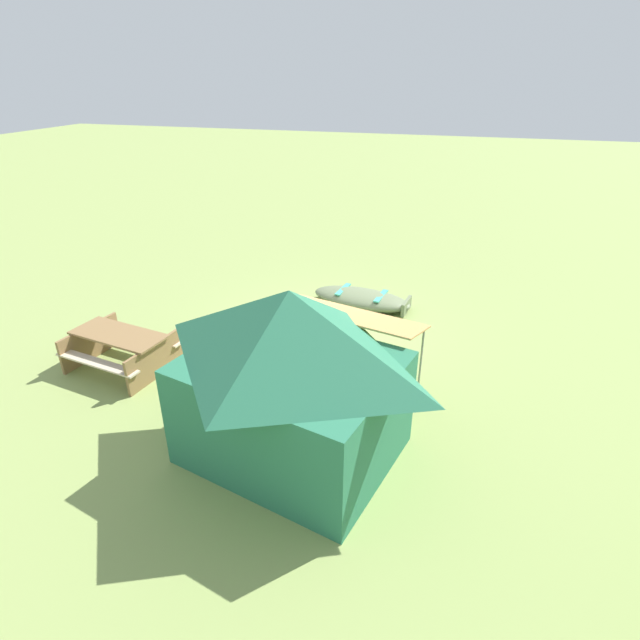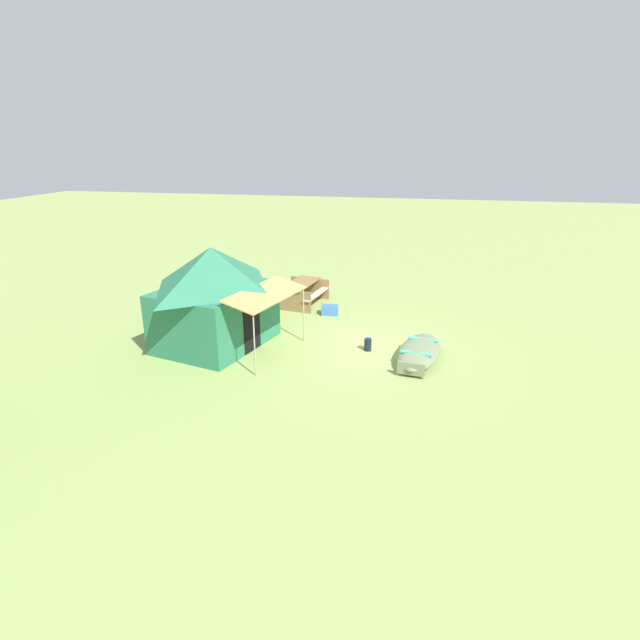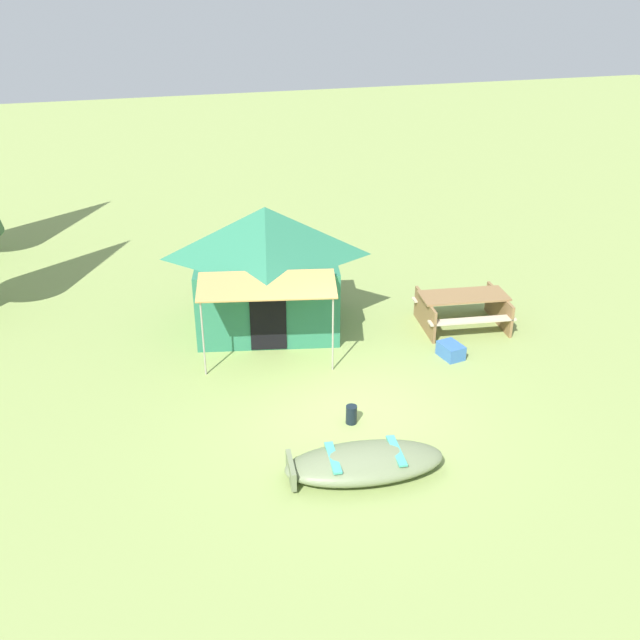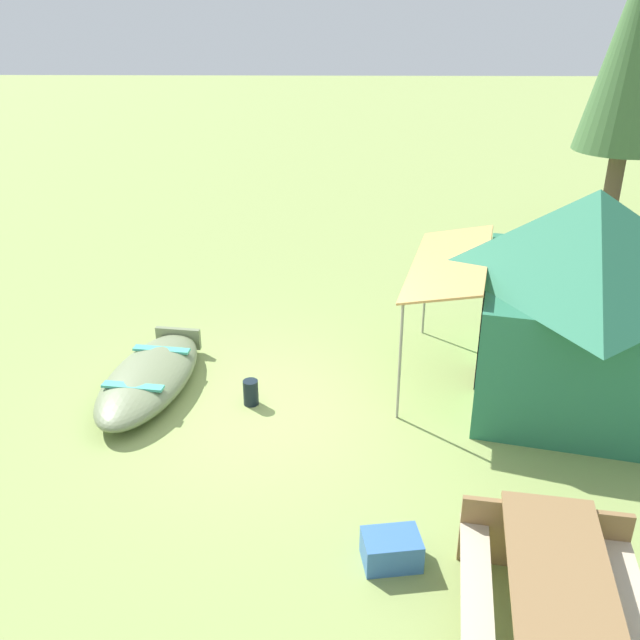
# 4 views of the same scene
# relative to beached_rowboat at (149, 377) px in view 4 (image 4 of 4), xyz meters

# --- Properties ---
(ground_plane) EXTENTS (80.00, 80.00, 0.00)m
(ground_plane) POSITION_rel_beached_rowboat_xyz_m (0.46, 1.70, -0.22)
(ground_plane) COLOR #889D53
(beached_rowboat) EXTENTS (2.70, 1.41, 0.42)m
(beached_rowboat) POSITION_rel_beached_rowboat_xyz_m (0.00, 0.00, 0.00)
(beached_rowboat) COLOR #6D7A55
(beached_rowboat) RESTS_ON ground_plane
(canvas_cabin_tent) EXTENTS (3.81, 4.14, 2.80)m
(canvas_cabin_tent) POSITION_rel_beached_rowboat_xyz_m (-0.12, 5.69, 1.23)
(canvas_cabin_tent) COLOR #297150
(canvas_cabin_tent) RESTS_ON ground_plane
(picnic_table) EXTENTS (2.16, 1.80, 0.78)m
(picnic_table) POSITION_rel_beached_rowboat_xyz_m (4.06, 4.30, 0.28)
(picnic_table) COLOR olive
(picnic_table) RESTS_ON ground_plane
(cooler_box) EXTENTS (0.46, 0.60, 0.31)m
(cooler_box) POSITION_rel_beached_rowboat_xyz_m (3.14, 3.05, -0.07)
(cooler_box) COLOR #3669AE
(cooler_box) RESTS_ON ground_plane
(fuel_can) EXTENTS (0.25, 0.25, 0.35)m
(fuel_can) POSITION_rel_beached_rowboat_xyz_m (0.31, 1.41, -0.04)
(fuel_can) COLOR black
(fuel_can) RESTS_ON ground_plane
(pine_tree_back_left) EXTENTS (1.95, 1.95, 6.33)m
(pine_tree_back_left) POSITION_rel_beached_rowboat_xyz_m (-6.57, 8.43, 3.89)
(pine_tree_back_left) COLOR brown
(pine_tree_back_left) RESTS_ON ground_plane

